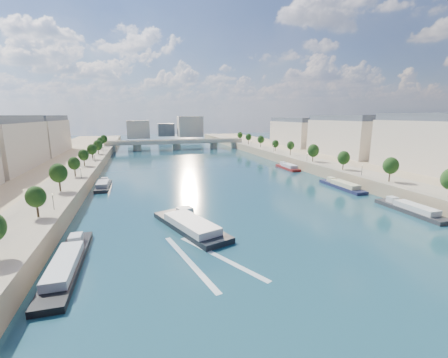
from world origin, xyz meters
TOP-DOWN VIEW (x-y plane):
  - ground at (0.00, 100.00)m, footprint 700.00×700.00m
  - quay_left at (-72.00, 100.00)m, footprint 44.00×520.00m
  - quay_right at (72.00, 100.00)m, footprint 44.00×520.00m
  - pave_left at (-57.00, 100.00)m, footprint 14.00×520.00m
  - pave_right at (57.00, 100.00)m, footprint 14.00×520.00m
  - trees_left at (-55.00, 102.00)m, footprint 4.80×268.80m
  - trees_right at (55.00, 110.00)m, footprint 4.80×268.80m
  - lamps_left at (-52.50, 90.00)m, footprint 0.36×200.36m
  - lamps_right at (52.50, 105.00)m, footprint 0.36×200.36m
  - buildings_right at (85.00, 112.00)m, footprint 16.00×226.00m
  - skyline at (3.19, 319.52)m, footprint 79.00×42.00m
  - bridge at (0.00, 241.63)m, footprint 112.00×12.00m
  - tour_barge at (-19.79, 60.28)m, footprint 16.67×28.44m
  - wake at (-19.79, 43.67)m, footprint 16.27×25.62m
  - moored_barges_left at (-45.50, 33.71)m, footprint 5.00×159.47m
  - moored_barges_right at (45.50, 55.57)m, footprint 5.00×163.77m

SIDE VIEW (x-z plane):
  - ground at x=0.00m, z-range 0.00..0.00m
  - wake at x=-19.79m, z-range 0.00..0.04m
  - moored_barges_right at x=45.50m, z-range -0.96..2.64m
  - moored_barges_left at x=-45.50m, z-range -0.96..2.64m
  - tour_barge at x=-19.79m, z-range -0.85..2.91m
  - quay_left at x=-72.00m, z-range 0.00..5.00m
  - quay_right at x=72.00m, z-range 0.00..5.00m
  - pave_left at x=-57.00m, z-range 5.00..5.10m
  - pave_right at x=57.00m, z-range 5.00..5.10m
  - bridge at x=0.00m, z-range 1.01..9.16m
  - lamps_left at x=-52.50m, z-range 5.64..9.92m
  - lamps_right at x=52.50m, z-range 5.64..9.92m
  - trees_left at x=-55.00m, z-range 6.35..14.61m
  - trees_right at x=55.00m, z-range 6.35..14.61m
  - skyline at x=3.19m, z-range 3.66..25.66m
  - buildings_right at x=85.00m, z-range 4.85..28.05m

